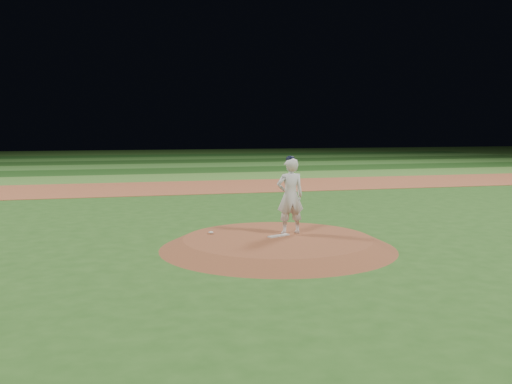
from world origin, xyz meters
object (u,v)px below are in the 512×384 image
Objects in this scene: pitching_rubber at (279,236)px; rosin_bag at (211,233)px; pitchers_mound at (278,243)px; pitcher_on_mound at (290,196)px.

rosin_bag is at bearing 130.25° from pitching_rubber.
pitchers_mound is 45.66× the size of rosin_bag.
pitchers_mound is 2.92× the size of pitcher_on_mound.
rosin_bag reaches higher than pitching_rubber.
pitchers_mound is 9.54× the size of pitching_rubber.
pitcher_on_mound reaches higher than rosin_bag.
rosin_bag is (-1.43, 0.85, 0.16)m from pitchers_mound.
pitcher_on_mound is (0.37, 0.28, 0.91)m from pitching_rubber.
pitcher_on_mound is at bearing 12.60° from pitching_rubber.
pitching_rubber is 1.65m from rosin_bag.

